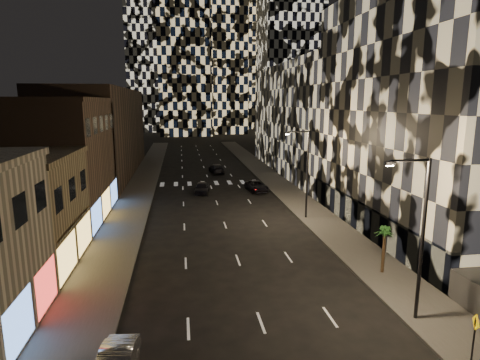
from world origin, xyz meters
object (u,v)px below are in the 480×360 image
object	(u,v)px
streetlight_near	(419,229)
streetlight_far	(305,168)
car_dark_midlane	(202,188)
car_dark_oncoming	(217,168)
car_dark_rightlane	(257,186)
ped_sign	(475,330)
palm_tree	(385,235)

from	to	relation	value
streetlight_near	streetlight_far	distance (m)	20.00
streetlight_near	car_dark_midlane	size ratio (longest dim) A/B	2.05
streetlight_near	car_dark_oncoming	world-z (taller)	streetlight_near
streetlight_far	car_dark_oncoming	distance (m)	29.88
streetlight_near	streetlight_far	bearing A→B (deg)	90.00
car_dark_oncoming	car_dark_rightlane	bearing A→B (deg)	99.52
car_dark_oncoming	car_dark_rightlane	xyz separation A→B (m)	(4.11, -15.19, -0.05)
streetlight_far	car_dark_oncoming	xyz separation A→B (m)	(-6.52, 28.80, -4.61)
streetlight_near	ped_sign	xyz separation A→B (m)	(0.62, -3.93, -3.62)
car_dark_oncoming	palm_tree	size ratio (longest dim) A/B	1.52
streetlight_far	ped_sign	size ratio (longest dim) A/B	3.80
car_dark_oncoming	car_dark_midlane	bearing A→B (deg)	72.12
streetlight_near	ped_sign	bearing A→B (deg)	-81.06
car_dark_oncoming	palm_tree	distance (m)	43.57
streetlight_far	car_dark_rightlane	bearing A→B (deg)	100.01
streetlight_far	palm_tree	bearing A→B (deg)	-84.24
streetlight_near	car_dark_rightlane	world-z (taller)	streetlight_near
streetlight_far	car_dark_midlane	world-z (taller)	streetlight_far
car_dark_midlane	ped_sign	distance (m)	38.76
streetlight_far	car_dark_midlane	bearing A→B (deg)	126.42
car_dark_oncoming	ped_sign	distance (m)	53.22
ped_sign	streetlight_far	bearing A→B (deg)	113.08
car_dark_midlane	ped_sign	world-z (taller)	ped_sign
car_dark_midlane	car_dark_rightlane	distance (m)	7.47
car_dark_midlane	ped_sign	size ratio (longest dim) A/B	1.86
palm_tree	car_dark_midlane	bearing A→B (deg)	112.40
car_dark_oncoming	ped_sign	xyz separation A→B (m)	(7.14, -52.73, 0.99)
car_dark_oncoming	streetlight_far	bearing A→B (deg)	97.11
ped_sign	palm_tree	size ratio (longest dim) A/B	0.71
streetlight_near	palm_tree	distance (m)	6.64
streetlight_near	car_dark_midlane	xyz separation A→B (m)	(-9.87, 33.37, -4.60)
streetlight_far	car_dark_midlane	size ratio (longest dim) A/B	2.05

